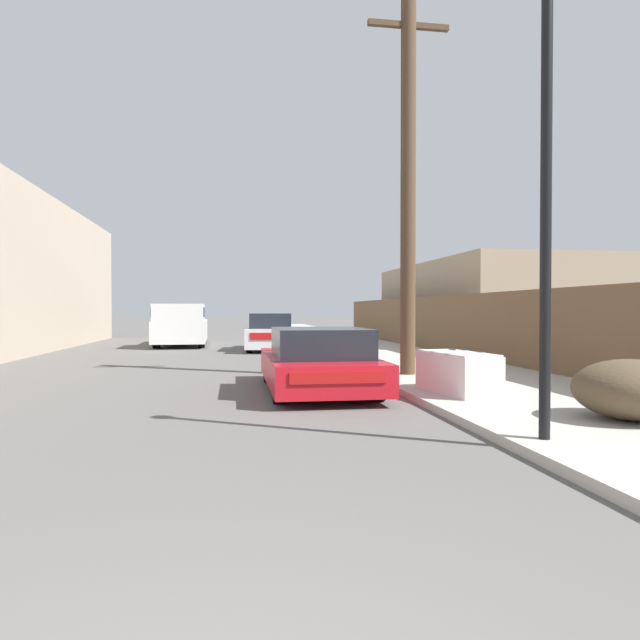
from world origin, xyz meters
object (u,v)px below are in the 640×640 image
at_px(discarded_fridge, 457,372).
at_px(brush_pile, 632,389).
at_px(pickup_truck, 181,325).
at_px(utility_pole, 408,177).
at_px(parked_sports_car_red, 318,362).
at_px(street_lamp, 546,167).
at_px(car_parked_mid, 271,333).

height_order(discarded_fridge, brush_pile, brush_pile).
bearing_deg(pickup_truck, brush_pile, 110.20).
distance_m(discarded_fridge, brush_pile, 2.89).
height_order(discarded_fridge, utility_pole, utility_pole).
bearing_deg(parked_sports_car_red, street_lamp, -69.58).
distance_m(parked_sports_car_red, street_lamp, 5.67).
bearing_deg(parked_sports_car_red, utility_pole, 34.28).
xyz_separation_m(pickup_truck, utility_pole, (5.87, -12.54, 3.52)).
bearing_deg(pickup_truck, car_parked_mid, 140.13).
bearing_deg(brush_pile, car_parked_mid, 103.11).
distance_m(utility_pole, street_lamp, 6.42).
bearing_deg(discarded_fridge, brush_pile, -72.31).
bearing_deg(discarded_fridge, utility_pole, 81.06).
distance_m(discarded_fridge, pickup_truck, 16.45).
relative_size(street_lamp, brush_pile, 3.50).
relative_size(parked_sports_car_red, utility_pole, 0.53).
relative_size(car_parked_mid, street_lamp, 0.91).
xyz_separation_m(street_lamp, brush_pile, (1.69, 0.83, -2.54)).
distance_m(car_parked_mid, utility_pole, 10.65).
xyz_separation_m(pickup_truck, brush_pile, (7.10, -17.97, -0.38)).
bearing_deg(utility_pole, pickup_truck, 115.08).
bearing_deg(car_parked_mid, pickup_truck, 146.42).
relative_size(pickup_truck, brush_pile, 3.82).
bearing_deg(brush_pile, discarded_fridge, 115.92).
relative_size(car_parked_mid, utility_pole, 0.55).
xyz_separation_m(car_parked_mid, street_lamp, (1.83, -15.96, 2.40)).
bearing_deg(parked_sports_car_red, discarded_fridge, -31.48).
height_order(car_parked_mid, street_lamp, street_lamp).
distance_m(parked_sports_car_red, car_parked_mid, 11.18).
bearing_deg(pickup_truck, street_lamp, 104.70).
bearing_deg(street_lamp, brush_pile, 26.23).
distance_m(parked_sports_car_red, utility_pole, 4.68).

